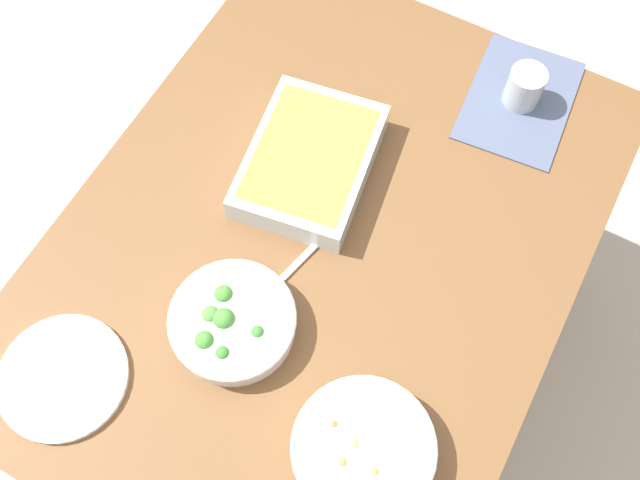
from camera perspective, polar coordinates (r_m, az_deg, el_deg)
ground_plane at (r=2.07m, az=0.00°, el=-8.81°), size 6.00×6.00×0.00m
dining_table at (r=1.45m, az=0.00°, el=-1.52°), size 1.20×0.90×0.74m
placemat at (r=1.58m, az=14.86°, el=10.21°), size 0.30×0.22×0.00m
stew_bowl at (r=1.23m, az=3.30°, el=-15.58°), size 0.23×0.23×0.06m
broccoli_bowl at (r=1.29m, az=-6.65°, el=-6.18°), size 0.22×0.22×0.07m
baking_dish at (r=1.41m, az=-0.78°, el=6.05°), size 0.33×0.26×0.06m
drink_cup at (r=1.55m, az=15.18°, el=10.99°), size 0.07×0.07×0.08m
side_plate at (r=1.35m, az=-18.91°, el=-9.82°), size 0.22×0.22×0.01m
spoon_by_stew at (r=1.26m, az=2.82°, el=-13.89°), size 0.15×0.12×0.01m
spoon_by_broccoli at (r=1.33m, az=-3.40°, el=-3.45°), size 0.17×0.06×0.01m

